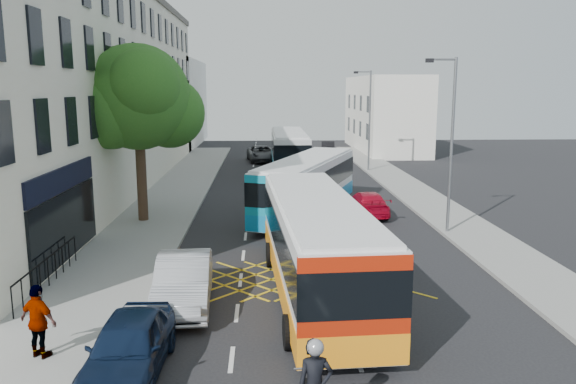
{
  "coord_description": "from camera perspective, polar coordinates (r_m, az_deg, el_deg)",
  "views": [
    {
      "loc": [
        -2.36,
        -13.3,
        6.81
      ],
      "look_at": [
        -1.25,
        11.41,
        2.2
      ],
      "focal_mm": 35.0,
      "sensor_mm": 36.0,
      "label": 1
    }
  ],
  "objects": [
    {
      "name": "pavement_right",
      "position": [
        30.72,
        16.22,
        -2.53
      ],
      "size": [
        3.0,
        70.0,
        0.15
      ],
      "primitive_type": "cube",
      "color": "gray",
      "rests_on": "ground"
    },
    {
      "name": "red_hatchback",
      "position": [
        30.68,
        8.02,
        -1.15
      ],
      "size": [
        1.99,
        4.49,
        1.28
      ],
      "primitive_type": "imported",
      "rotation": [
        0.0,
        0.0,
        3.19
      ],
      "color": "red",
      "rests_on": "ground"
    },
    {
      "name": "distant_car_silver",
      "position": [
        49.4,
        4.75,
        3.31
      ],
      "size": [
        1.7,
        3.63,
        1.2
      ],
      "primitive_type": "imported",
      "rotation": [
        0.0,
        0.0,
        3.06
      ],
      "color": "#B5B9BD",
      "rests_on": "ground"
    },
    {
      "name": "bus_mid",
      "position": [
        30.08,
        1.96,
        0.67
      ],
      "size": [
        6.44,
        11.31,
        3.13
      ],
      "rotation": [
        0.0,
        0.0,
        -0.37
      ],
      "color": "silver",
      "rests_on": "ground"
    },
    {
      "name": "parked_car_silver",
      "position": [
        18.24,
        -10.56,
        -8.9
      ],
      "size": [
        1.96,
        4.89,
        1.58
      ],
      "primitive_type": "imported",
      "rotation": [
        0.0,
        0.0,
        0.06
      ],
      "color": "#A2A4AA",
      "rests_on": "ground"
    },
    {
      "name": "distant_car_dark",
      "position": [
        59.71,
        4.08,
        4.6
      ],
      "size": [
        1.75,
        3.98,
        1.27
      ],
      "primitive_type": "imported",
      "rotation": [
        0.0,
        0.0,
        3.03
      ],
      "color": "black",
      "rests_on": "ground"
    },
    {
      "name": "lamp_far",
      "position": [
        46.15,
        8.18,
        7.73
      ],
      "size": [
        1.45,
        0.15,
        8.0
      ],
      "color": "slate",
      "rests_on": "pavement_right"
    },
    {
      "name": "terrace_far",
      "position": [
        69.31,
        -12.4,
        8.82
      ],
      "size": [
        8.0,
        20.0,
        10.0
      ],
      "primitive_type": "cube",
      "color": "silver",
      "rests_on": "ground"
    },
    {
      "name": "bus_far",
      "position": [
        46.0,
        0.11,
        4.23
      ],
      "size": [
        2.96,
        11.74,
        3.3
      ],
      "rotation": [
        0.0,
        0.0,
        -0.0
      ],
      "color": "silver",
      "rests_on": "ground"
    },
    {
      "name": "street_tree",
      "position": [
        28.93,
        -15.05,
        9.18
      ],
      "size": [
        6.3,
        5.7,
        8.8
      ],
      "color": "#382619",
      "rests_on": "pavement_left"
    },
    {
      "name": "bus_near",
      "position": [
        18.54,
        2.92,
        -5.41
      ],
      "size": [
        3.37,
        11.71,
        3.26
      ],
      "rotation": [
        0.0,
        0.0,
        0.06
      ],
      "color": "silver",
      "rests_on": "ground"
    },
    {
      "name": "lamp_near",
      "position": [
        26.8,
        16.12,
        5.45
      ],
      "size": [
        1.45,
        0.15,
        8.0
      ],
      "color": "slate",
      "rests_on": "pavement_right"
    },
    {
      "name": "ground",
      "position": [
        15.13,
        6.96,
        -16.28
      ],
      "size": [
        120.0,
        120.0,
        0.0
      ],
      "primitive_type": "plane",
      "color": "black",
      "rests_on": "ground"
    },
    {
      "name": "pavement_left",
      "position": [
        29.73,
        -14.45,
        -2.87
      ],
      "size": [
        5.0,
        70.0,
        0.15
      ],
      "primitive_type": "cube",
      "color": "gray",
      "rests_on": "ground"
    },
    {
      "name": "parked_car_blue",
      "position": [
        14.39,
        -15.87,
        -14.86
      ],
      "size": [
        1.82,
        4.34,
        1.47
      ],
      "primitive_type": "imported",
      "rotation": [
        0.0,
        0.0,
        -0.02
      ],
      "color": "#0C1A33",
      "rests_on": "ground"
    },
    {
      "name": "pedestrian_far",
      "position": [
        15.57,
        -24.0,
        -11.93
      ],
      "size": [
        1.2,
        0.9,
        1.89
      ],
      "primitive_type": "imported",
      "rotation": [
        0.0,
        0.0,
        2.69
      ],
      "color": "gray",
      "rests_on": "pavement_left"
    },
    {
      "name": "terrace_main",
      "position": [
        39.54,
        -20.01,
        9.86
      ],
      "size": [
        8.3,
        45.0,
        13.5
      ],
      "color": "beige",
      "rests_on": "ground"
    },
    {
      "name": "railings",
      "position": [
        20.9,
        -23.2,
        -7.27
      ],
      "size": [
        0.08,
        5.6,
        1.14
      ],
      "primitive_type": null,
      "color": "black",
      "rests_on": "pavement_left"
    },
    {
      "name": "distant_car_grey",
      "position": [
        52.57,
        -2.7,
        3.91
      ],
      "size": [
        3.05,
        5.52,
        1.46
      ],
      "primitive_type": "imported",
      "rotation": [
        0.0,
        0.0,
        0.12
      ],
      "color": "#3A3C41",
      "rests_on": "ground"
    },
    {
      "name": "building_right",
      "position": [
        62.8,
        9.79,
        7.85
      ],
      "size": [
        6.0,
        18.0,
        8.0
      ],
      "primitive_type": "cube",
      "color": "silver",
      "rests_on": "ground"
    }
  ]
}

